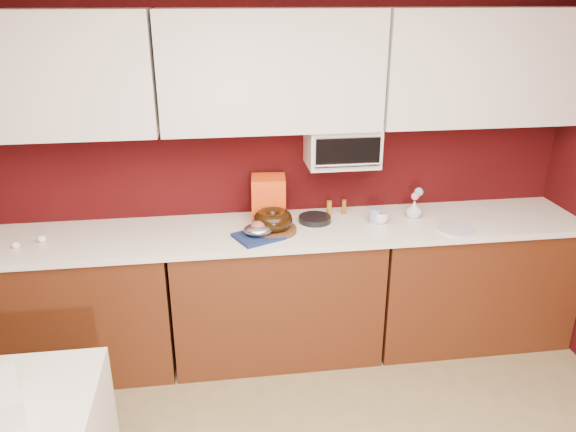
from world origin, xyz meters
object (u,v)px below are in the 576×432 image
(bundt_cake, at_px, (273,220))
(pandoro_box, at_px, (269,199))
(flower_vase, at_px, (414,208))
(blue_jar, at_px, (375,215))
(coffee_mug, at_px, (381,217))
(foil_ham_nest, at_px, (258,230))
(toaster_oven, at_px, (342,146))

(bundt_cake, relative_size, pandoro_box, 0.83)
(pandoro_box, height_order, flower_vase, pandoro_box)
(blue_jar, bearing_deg, coffee_mug, -24.36)
(foil_ham_nest, distance_m, pandoro_box, 0.31)
(bundt_cake, bearing_deg, toaster_oven, 24.46)
(bundt_cake, bearing_deg, foil_ham_nest, -140.24)
(blue_jar, relative_size, flower_vase, 0.78)
(toaster_oven, bearing_deg, flower_vase, -12.73)
(coffee_mug, distance_m, blue_jar, 0.04)
(coffee_mug, bearing_deg, flower_vase, 15.02)
(toaster_oven, relative_size, foil_ham_nest, 2.54)
(foil_ham_nest, height_order, flower_vase, flower_vase)
(pandoro_box, height_order, coffee_mug, pandoro_box)
(bundt_cake, distance_m, coffee_mug, 0.70)
(bundt_cake, relative_size, coffee_mug, 2.65)
(toaster_oven, height_order, coffee_mug, toaster_oven)
(bundt_cake, height_order, pandoro_box, pandoro_box)
(blue_jar, bearing_deg, pandoro_box, 167.79)
(flower_vase, bearing_deg, foil_ham_nest, -169.71)
(foil_ham_nest, distance_m, flower_vase, 1.06)
(pandoro_box, bearing_deg, bundt_cake, -83.15)
(foil_ham_nest, height_order, coffee_mug, coffee_mug)
(blue_jar, bearing_deg, foil_ham_nest, -169.76)
(pandoro_box, relative_size, blue_jar, 2.98)
(toaster_oven, height_order, pandoro_box, toaster_oven)
(blue_jar, height_order, flower_vase, flower_vase)
(foil_ham_nest, bearing_deg, flower_vase, 10.29)
(flower_vase, bearing_deg, blue_jar, -169.59)
(foil_ham_nest, xyz_separation_m, coffee_mug, (0.80, 0.12, -0.01))
(toaster_oven, xyz_separation_m, pandoro_box, (-0.47, -0.01, -0.33))
(toaster_oven, xyz_separation_m, coffee_mug, (0.23, -0.17, -0.43))
(foil_ham_nest, bearing_deg, blue_jar, 10.24)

